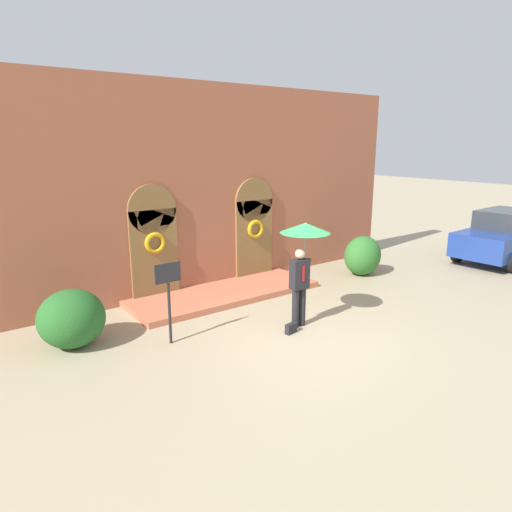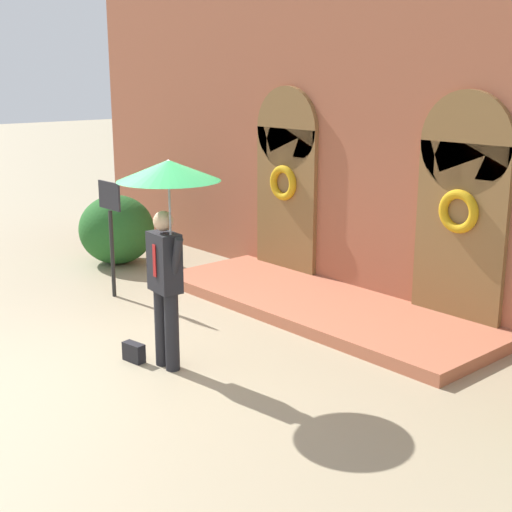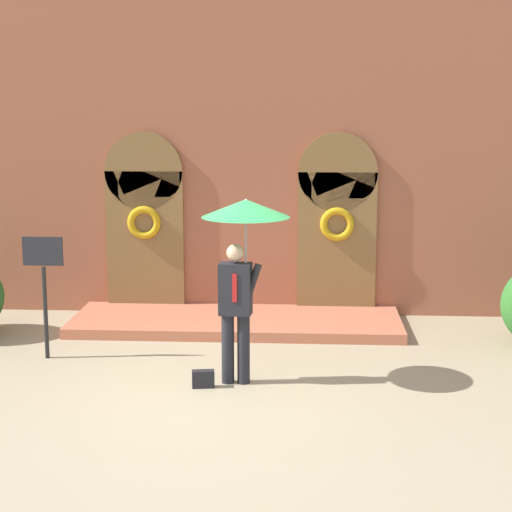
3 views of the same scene
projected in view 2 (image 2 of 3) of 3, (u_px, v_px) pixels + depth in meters
name	position (u px, v px, depth m)	size (l,w,h in m)	color
ground_plane	(132.00, 369.00, 8.03)	(80.00, 80.00, 0.00)	tan
building_facade	(378.00, 114.00, 10.02)	(14.00, 2.30, 5.60)	#9E563D
person_with_umbrella	(168.00, 202.00, 7.54)	(1.10, 1.10, 2.36)	black
handbag	(134.00, 352.00, 8.22)	(0.28, 0.12, 0.22)	black
sign_post	(111.00, 220.00, 10.37)	(0.56, 0.06, 1.72)	black
shrub_left	(117.00, 229.00, 12.38)	(1.33, 1.29, 1.20)	#235B23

